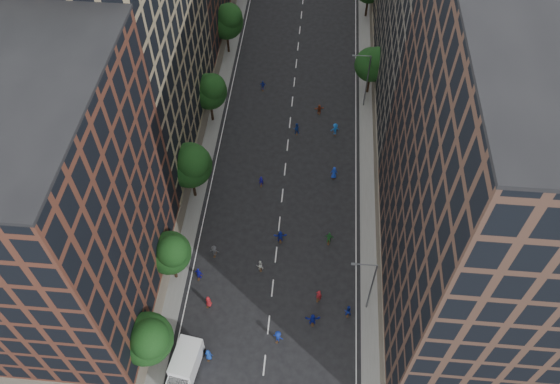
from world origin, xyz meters
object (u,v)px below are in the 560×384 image
at_px(skater_0, 208,355).
at_px(skater_2, 348,311).
at_px(cargo_van, 185,366).
at_px(streetlamp_far, 366,78).
at_px(streetlamp_near, 370,284).

distance_m(skater_0, skater_2, 15.62).
xyz_separation_m(cargo_van, skater_2, (16.40, 7.80, -0.67)).
bearing_deg(streetlamp_far, cargo_van, -113.61).
distance_m(streetlamp_near, skater_0, 18.26).
distance_m(streetlamp_near, skater_2, 4.81).
distance_m(streetlamp_far, skater_0, 43.58).
xyz_separation_m(cargo_van, skater_0, (2.08, 1.57, -0.68)).
bearing_deg(skater_0, skater_2, -152.00).
height_order(streetlamp_far, skater_2, streetlamp_far).
xyz_separation_m(streetlamp_far, cargo_van, (-18.27, -41.80, -3.65)).
height_order(streetlamp_near, cargo_van, streetlamp_near).
bearing_deg(cargo_van, streetlamp_near, 34.46).
bearing_deg(skater_2, streetlamp_near, -154.81).
height_order(streetlamp_far, cargo_van, streetlamp_far).
distance_m(cargo_van, skater_2, 18.18).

